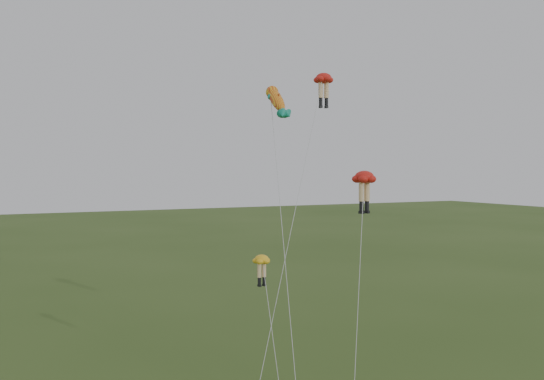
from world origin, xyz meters
name	(u,v)px	position (x,y,z in m)	size (l,w,h in m)	color
legs_kite_red_high	(323,85)	(6.14, 7.25, 18.02)	(9.50, 8.46, 18.89)	red
legs_kite_red_mid	(364,182)	(6.48, 2.83, 11.54)	(5.80, 7.04, 12.27)	red
legs_kite_yellow	(263,267)	(-1.51, 0.63, 7.17)	(1.13, 3.61, 7.85)	yellow
fish_kite	(276,101)	(2.97, 7.91, 16.87)	(4.63, 11.98, 18.21)	yellow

